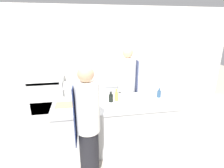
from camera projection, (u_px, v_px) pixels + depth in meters
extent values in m
plane|color=#A89E8E|center=(115.00, 143.00, 3.52)|extent=(16.00, 16.00, 0.00)
cube|color=silver|center=(101.00, 57.00, 5.08)|extent=(8.00, 0.06, 2.80)
cube|color=silver|center=(115.00, 124.00, 3.39)|extent=(2.21, 0.86, 0.85)
cube|color=#B7BABC|center=(115.00, 103.00, 3.25)|extent=(2.30, 0.90, 0.04)
cube|color=silver|center=(99.00, 100.00, 4.54)|extent=(1.64, 0.54, 0.85)
cube|color=silver|center=(99.00, 84.00, 4.41)|extent=(1.71, 0.57, 0.04)
cube|color=silver|center=(47.00, 95.00, 4.71)|extent=(0.91, 0.75, 0.94)
cube|color=black|center=(46.00, 108.00, 4.43)|extent=(0.73, 0.01, 0.33)
cube|color=black|center=(43.00, 84.00, 4.24)|extent=(0.77, 0.01, 0.06)
cylinder|color=black|center=(89.00, 153.00, 2.63)|extent=(0.29, 0.29, 0.81)
cylinder|color=white|center=(87.00, 107.00, 2.40)|extent=(0.34, 0.34, 0.72)
cube|color=#19234C|center=(75.00, 115.00, 2.41)|extent=(0.02, 0.32, 0.84)
sphere|color=tan|center=(86.00, 74.00, 2.25)|extent=(0.22, 0.22, 0.22)
cylinder|color=black|center=(126.00, 107.00, 4.13)|extent=(0.33, 0.33, 0.84)
cylinder|color=white|center=(127.00, 75.00, 3.89)|extent=(0.38, 0.38, 0.75)
cube|color=#4C567F|center=(135.00, 79.00, 3.95)|extent=(0.01, 0.36, 0.87)
sphere|color=tan|center=(128.00, 53.00, 3.74)|extent=(0.23, 0.23, 0.23)
cylinder|color=#B2A84C|center=(116.00, 97.00, 3.30)|extent=(0.07, 0.07, 0.17)
cylinder|color=#B2A84C|center=(117.00, 91.00, 3.26)|extent=(0.03, 0.03, 0.07)
cylinder|color=#2D5175|center=(159.00, 94.00, 3.48)|extent=(0.08, 0.08, 0.13)
cylinder|color=#2D5175|center=(159.00, 90.00, 3.45)|extent=(0.03, 0.03, 0.05)
cylinder|color=black|center=(111.00, 98.00, 3.26)|extent=(0.08, 0.08, 0.14)
cylinder|color=black|center=(111.00, 93.00, 3.23)|extent=(0.04, 0.04, 0.05)
cylinder|color=#19471E|center=(83.00, 95.00, 3.34)|extent=(0.08, 0.08, 0.20)
cylinder|color=#19471E|center=(82.00, 88.00, 3.29)|extent=(0.04, 0.04, 0.08)
cylinder|color=silver|center=(122.00, 105.00, 2.97)|extent=(0.08, 0.08, 0.14)
cylinder|color=silver|center=(122.00, 99.00, 2.94)|extent=(0.04, 0.04, 0.06)
cylinder|color=white|center=(141.00, 105.00, 3.06)|extent=(0.24, 0.24, 0.07)
cylinder|color=white|center=(139.00, 98.00, 3.37)|extent=(0.25, 0.25, 0.07)
cylinder|color=white|center=(166.00, 101.00, 3.22)|extent=(0.26, 0.26, 0.07)
cylinder|color=white|center=(130.00, 103.00, 3.11)|extent=(0.09, 0.09, 0.09)
cube|color=tan|center=(66.00, 105.00, 3.14)|extent=(0.38, 0.27, 0.01)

